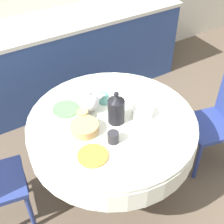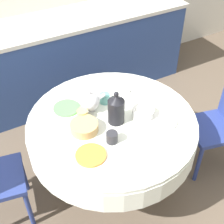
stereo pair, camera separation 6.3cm
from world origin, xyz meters
name	(u,v)px [view 2 (the right image)]	position (x,y,z in m)	size (l,w,h in m)	color
ground_plane	(112,182)	(0.00, 0.00, 0.00)	(12.00, 12.00, 0.00)	brown
kitchen_counter	(50,63)	(0.00, 1.43, 0.47)	(3.24, 0.64, 0.94)	#2D4784
dining_table	(112,132)	(0.00, 0.00, 0.64)	(1.28, 1.28, 0.76)	olive
chair_left	(221,121)	(0.96, -0.22, 0.51)	(0.48, 0.48, 0.91)	navy
plate_near_left	(91,155)	(-0.29, -0.24, 0.77)	(0.21, 0.21, 0.01)	orange
cup_near_left	(112,137)	(-0.11, -0.19, 0.80)	(0.08, 0.08, 0.08)	#28282D
plate_near_right	(163,121)	(0.32, -0.20, 0.77)	(0.21, 0.21, 0.01)	white
cup_near_right	(140,112)	(0.21, -0.06, 0.80)	(0.08, 0.08, 0.08)	white
plate_far_left	(67,108)	(-0.24, 0.29, 0.77)	(0.21, 0.21, 0.01)	#5BA85B
cup_far_left	(83,115)	(-0.18, 0.12, 0.80)	(0.08, 0.08, 0.08)	#DBB766
plate_far_right	(118,89)	(0.23, 0.30, 0.77)	(0.21, 0.21, 0.01)	white
cup_far_right	(105,98)	(0.05, 0.21, 0.80)	(0.08, 0.08, 0.08)	#5BA39E
coffee_carafe	(116,109)	(0.02, -0.02, 0.88)	(0.12, 0.12, 0.27)	black
teapot	(90,102)	(-0.09, 0.18, 0.85)	(0.20, 0.15, 0.19)	white
bread_basket	(84,127)	(-0.23, 0.00, 0.80)	(0.20, 0.20, 0.07)	tan
fruit_bowl	(143,113)	(0.22, -0.08, 0.80)	(0.16, 0.16, 0.07)	silver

